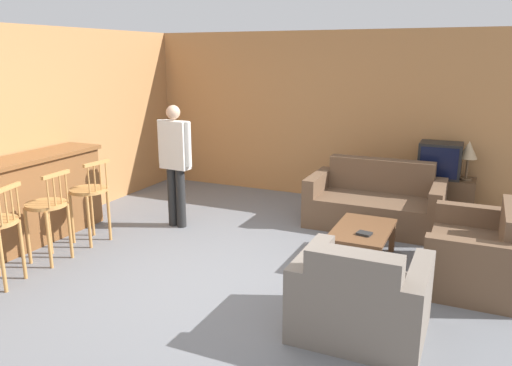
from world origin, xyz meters
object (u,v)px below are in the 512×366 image
object	(u,v)px
loveseat_right	(479,254)
person_by_window	(175,159)
bar_chair_mid	(48,211)
tv_unit	(437,196)
armchair_near	(360,301)
book_on_table	(364,234)
coffee_table	(362,233)
tv	(440,160)
couch_far	(375,204)
bar_chair_far	(90,196)
table_lamp	(469,151)

from	to	relation	value
loveseat_right	person_by_window	bearing A→B (deg)	176.99
person_by_window	bar_chair_mid	bearing A→B (deg)	-111.78
loveseat_right	tv_unit	distance (m)	2.17
bar_chair_mid	armchair_near	distance (m)	3.48
loveseat_right	book_on_table	size ratio (longest dim) A/B	8.02
coffee_table	tv	world-z (taller)	tv
couch_far	person_by_window	bearing A→B (deg)	-154.91
loveseat_right	book_on_table	xyz separation A→B (m)	(-1.13, -0.17, 0.11)
armchair_near	coffee_table	size ratio (longest dim) A/B	1.07
couch_far	tv	distance (m)	1.16
armchair_near	tv_unit	size ratio (longest dim) A/B	1.05
bar_chair_mid	tv	bearing A→B (deg)	42.66
bar_chair_mid	tv_unit	world-z (taller)	bar_chair_mid
person_by_window	couch_far	bearing A→B (deg)	25.09
bar_chair_mid	coffee_table	xyz separation A→B (m)	(3.15, 1.40, -0.25)
bar_chair_far	person_by_window	bearing A→B (deg)	55.79
bar_chair_mid	loveseat_right	distance (m)	4.57
book_on_table	loveseat_right	bearing A→B (deg)	8.58
tv_unit	person_by_window	distance (m)	3.71
loveseat_right	armchair_near	bearing A→B (deg)	-120.81
couch_far	tv	world-z (taller)	tv
bar_chair_far	book_on_table	size ratio (longest dim) A/B	6.19
coffee_table	tv	bearing A→B (deg)	73.69
bar_chair_mid	couch_far	bearing A→B (deg)	41.65
coffee_table	table_lamp	xyz separation A→B (m)	(0.96, 2.07, 0.63)
book_on_table	person_by_window	distance (m)	2.66
tv	person_by_window	xyz separation A→B (m)	(-3.13, -1.89, 0.11)
bar_chair_mid	tv	distance (m)	5.11
book_on_table	tv_unit	bearing A→B (deg)	76.44
couch_far	tv_unit	xyz separation A→B (m)	(0.72, 0.76, -0.01)
couch_far	armchair_near	size ratio (longest dim) A/B	1.67
bar_chair_far	armchair_near	world-z (taller)	bar_chair_far
tv	couch_far	bearing A→B (deg)	-133.40
person_by_window	coffee_table	bearing A→B (deg)	-4.02
armchair_near	person_by_window	distance (m)	3.35
couch_far	bar_chair_far	bearing A→B (deg)	-145.95
armchair_near	book_on_table	distance (m)	1.33
couch_far	armchair_near	xyz separation A→B (m)	(0.43, -2.79, 0.00)
tv	table_lamp	size ratio (longest dim) A/B	1.04
tv	person_by_window	distance (m)	3.65
couch_far	book_on_table	distance (m)	1.51
coffee_table	tv	xyz separation A→B (m)	(0.60, 2.06, 0.48)
bar_chair_mid	tv_unit	size ratio (longest dim) A/B	1.04
table_lamp	coffee_table	bearing A→B (deg)	-114.89
bar_chair_mid	person_by_window	bearing A→B (deg)	68.22
bar_chair_mid	tv_unit	xyz separation A→B (m)	(3.76, 3.47, -0.30)
bar_chair_far	book_on_table	distance (m)	3.27
loveseat_right	book_on_table	bearing A→B (deg)	-171.42
bar_chair_far	couch_far	world-z (taller)	bar_chair_far
bar_chair_mid	bar_chair_far	world-z (taller)	same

